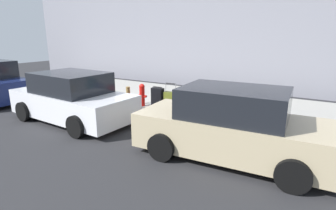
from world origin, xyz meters
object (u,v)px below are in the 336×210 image
object	(u,v)px
bollard_post	(128,96)
parked_car_beige_0	(232,126)
suitcase_navy_1	(210,108)
suitcase_silver_2	(196,106)
suitcase_olive_4	(171,101)
suitcase_teal_0	(224,107)
suitcase_black_5	(158,98)
parked_car_white_1	(72,99)
fire_hydrant	(142,94)
suitcase_red_3	(183,104)

from	to	relation	value
bollard_post	parked_car_beige_0	world-z (taller)	parked_car_beige_0
suitcase_navy_1	suitcase_silver_2	xyz separation A→B (m)	(0.45, 0.06, -0.01)
suitcase_silver_2	parked_car_beige_0	world-z (taller)	parked_car_beige_0
suitcase_olive_4	parked_car_beige_0	distance (m)	3.77
suitcase_teal_0	suitcase_olive_4	world-z (taller)	suitcase_olive_4
suitcase_black_5	parked_car_white_1	world-z (taller)	parked_car_white_1
suitcase_silver_2	suitcase_navy_1	bearing A→B (deg)	-173.04
suitcase_navy_1	parked_car_beige_0	xyz separation A→B (m)	(-1.49, 2.34, 0.34)
suitcase_teal_0	parked_car_white_1	xyz separation A→B (m)	(4.35, 2.33, 0.23)
suitcase_teal_0	fire_hydrant	world-z (taller)	fire_hydrant
suitcase_red_3	suitcase_black_5	distance (m)	1.04
suitcase_navy_1	suitcase_silver_2	size ratio (longest dim) A/B	1.00
suitcase_black_5	bollard_post	xyz separation A→B (m)	(1.27, 0.12, -0.03)
parked_car_beige_0	suitcase_silver_2	bearing A→B (deg)	-49.59
suitcase_black_5	parked_car_white_1	xyz separation A→B (m)	(1.86, 2.24, 0.22)
suitcase_silver_2	bollard_post	bearing A→B (deg)	3.35
suitcase_teal_0	suitcase_navy_1	xyz separation A→B (m)	(0.50, -0.01, -0.09)
suitcase_teal_0	fire_hydrant	distance (m)	3.21
bollard_post	parked_car_white_1	size ratio (longest dim) A/B	0.16
fire_hydrant	suitcase_navy_1	bearing A→B (deg)	-178.53
parked_car_beige_0	suitcase_black_5	bearing A→B (deg)	-32.77
fire_hydrant	bollard_post	bearing A→B (deg)	15.26
suitcase_teal_0	suitcase_silver_2	distance (m)	0.96
suitcase_silver_2	parked_car_white_1	size ratio (longest dim) A/B	0.20
suitcase_teal_0	suitcase_olive_4	xyz separation A→B (m)	(1.98, 0.02, -0.04)
bollard_post	parked_car_beige_0	size ratio (longest dim) A/B	0.16
suitcase_silver_2	suitcase_olive_4	world-z (taller)	suitcase_olive_4
bollard_post	parked_car_beige_0	bearing A→B (deg)	155.93
suitcase_olive_4	fire_hydrant	bearing A→B (deg)	1.58
fire_hydrant	bollard_post	distance (m)	0.58
suitcase_navy_1	suitcase_olive_4	world-z (taller)	suitcase_olive_4
suitcase_red_3	parked_car_white_1	bearing A→B (deg)	37.85
suitcase_navy_1	suitcase_olive_4	bearing A→B (deg)	1.37
suitcase_silver_2	parked_car_white_1	distance (m)	4.10
suitcase_silver_2	fire_hydrant	xyz separation A→B (m)	(2.25, 0.01, 0.16)
suitcase_olive_4	parked_car_white_1	distance (m)	3.32
suitcase_black_5	bollard_post	size ratio (longest dim) A/B	1.17
suitcase_red_3	suitcase_teal_0	bearing A→B (deg)	-176.89
suitcase_navy_1	fire_hydrant	size ratio (longest dim) A/B	1.02
suitcase_teal_0	parked_car_white_1	bearing A→B (deg)	28.19
bollard_post	suitcase_silver_2	bearing A→B (deg)	-176.65
suitcase_teal_0	fire_hydrant	bearing A→B (deg)	1.04
suitcase_navy_1	parked_car_white_1	distance (m)	4.51
suitcase_teal_0	suitcase_silver_2	bearing A→B (deg)	2.65
suitcase_olive_4	parked_car_white_1	xyz separation A→B (m)	(2.37, 2.31, 0.28)
suitcase_red_3	bollard_post	xyz separation A→B (m)	(2.31, 0.13, 0.04)
parked_car_beige_0	parked_car_white_1	xyz separation A→B (m)	(5.34, -0.00, -0.02)
suitcase_teal_0	parked_car_beige_0	size ratio (longest dim) A/B	0.18
suitcase_teal_0	suitcase_red_3	size ratio (longest dim) A/B	1.18
suitcase_navy_1	bollard_post	xyz separation A→B (m)	(3.26, 0.22, 0.06)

